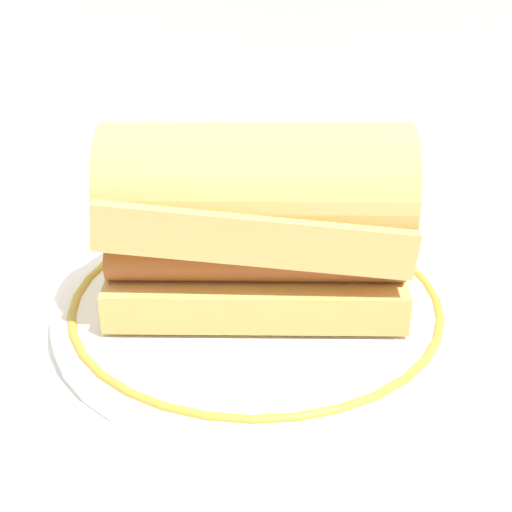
% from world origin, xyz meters
% --- Properties ---
extents(ground_plane, '(1.50, 1.50, 0.00)m').
position_xyz_m(ground_plane, '(0.00, 0.00, 0.00)').
color(ground_plane, white).
extents(plate, '(0.28, 0.28, 0.01)m').
position_xyz_m(plate, '(0.02, 0.00, 0.01)').
color(plate, white).
rests_on(plate, ground_plane).
extents(sausage_sandwich, '(0.21, 0.14, 0.12)m').
position_xyz_m(sausage_sandwich, '(0.02, 0.00, 0.07)').
color(sausage_sandwich, '#D9AA59').
rests_on(sausage_sandwich, plate).
extents(butter_knife, '(0.11, 0.13, 0.01)m').
position_xyz_m(butter_knife, '(-0.04, 0.20, 0.00)').
color(butter_knife, silver).
rests_on(butter_knife, ground_plane).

